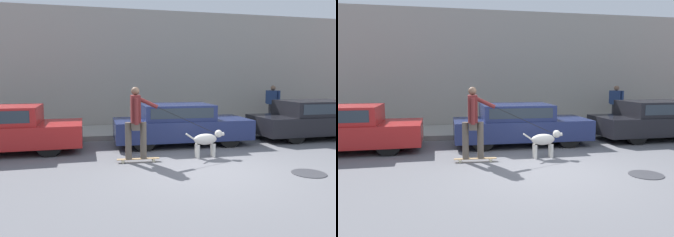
% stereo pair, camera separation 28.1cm
% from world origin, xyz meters
% --- Properties ---
extents(ground_plane, '(36.00, 36.00, 0.00)m').
position_xyz_m(ground_plane, '(0.00, 0.00, 0.00)').
color(ground_plane, slate).
extents(back_wall, '(32.00, 0.30, 4.64)m').
position_xyz_m(back_wall, '(0.00, 6.71, 2.32)').
color(back_wall, '#9E998E').
rests_on(back_wall, ground_plane).
extents(sidewalk_curb, '(30.00, 2.55, 0.16)m').
position_xyz_m(sidewalk_curb, '(0.00, 5.26, 0.08)').
color(sidewalk_curb, gray).
rests_on(sidewalk_curb, ground_plane).
extents(parked_car_1, '(4.00, 1.78, 1.21)m').
position_xyz_m(parked_car_1, '(0.14, 2.92, 0.60)').
color(parked_car_1, black).
rests_on(parked_car_1, ground_plane).
extents(parked_car_2, '(4.42, 1.76, 1.24)m').
position_xyz_m(parked_car_2, '(4.84, 2.92, 0.61)').
color(parked_car_2, black).
rests_on(parked_car_2, ground_plane).
extents(dog, '(1.02, 0.30, 0.68)m').
position_xyz_m(dog, '(0.34, 1.16, 0.45)').
color(dog, beige).
rests_on(dog, ground_plane).
extents(skateboarder, '(2.55, 0.62, 1.76)m').
position_xyz_m(skateboarder, '(-1.43, 1.09, 1.00)').
color(skateboarder, beige).
rests_on(skateboarder, ground_plane).
extents(pedestrian_with_bag, '(0.48, 0.68, 1.53)m').
position_xyz_m(pedestrian_with_bag, '(4.84, 5.61, 0.99)').
color(pedestrian_with_bag, '#28282D').
rests_on(pedestrian_with_bag, sidewalk_curb).
extents(manhole_cover, '(0.69, 0.69, 0.01)m').
position_xyz_m(manhole_cover, '(1.90, -0.68, 0.01)').
color(manhole_cover, '#38383D').
rests_on(manhole_cover, ground_plane).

